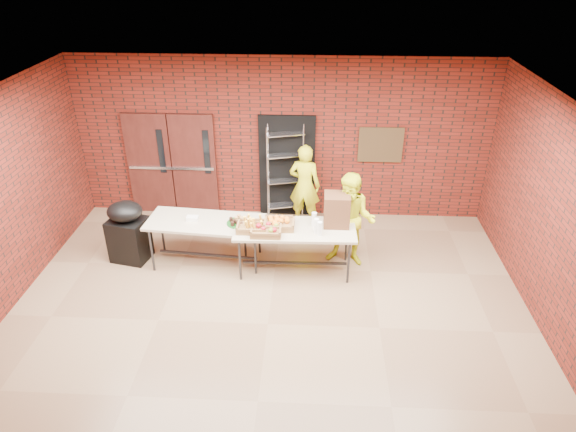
# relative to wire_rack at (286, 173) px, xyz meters

# --- Properties ---
(room) EXTENTS (8.08, 7.08, 3.28)m
(room) POSITION_rel_wire_rack_xyz_m (-0.08, -3.32, 0.63)
(room) COLOR #7E6144
(room) RESTS_ON ground
(double_doors) EXTENTS (1.78, 0.12, 2.10)m
(double_doors) POSITION_rel_wire_rack_xyz_m (-2.28, 0.12, 0.08)
(double_doors) COLOR #441913
(double_doors) RESTS_ON room
(dark_doorway) EXTENTS (1.10, 0.06, 2.10)m
(dark_doorway) POSITION_rel_wire_rack_xyz_m (0.02, 0.14, 0.08)
(dark_doorway) COLOR black
(dark_doorway) RESTS_ON room
(bronze_plaque) EXTENTS (0.85, 0.04, 0.70)m
(bronze_plaque) POSITION_rel_wire_rack_xyz_m (1.82, 0.13, 0.58)
(bronze_plaque) COLOR #402D19
(bronze_plaque) RESTS_ON room
(wire_rack) EXTENTS (0.75, 0.41, 1.94)m
(wire_rack) POSITION_rel_wire_rack_xyz_m (0.00, 0.00, 0.00)
(wire_rack) COLOR silver
(wire_rack) RESTS_ON room
(table_left) EXTENTS (2.05, 1.00, 0.82)m
(table_left) POSITION_rel_wire_rack_xyz_m (-1.28, -1.70, -0.22)
(table_left) COLOR #BCB190
(table_left) RESTS_ON room
(table_right) EXTENTS (2.03, 0.88, 0.83)m
(table_right) POSITION_rel_wire_rack_xyz_m (0.26, -1.88, -0.21)
(table_right) COLOR #BCB190
(table_right) RESTS_ON room
(basket_bananas) EXTENTS (0.48, 0.37, 0.15)m
(basket_bananas) POSITION_rel_wire_rack_xyz_m (-0.44, -1.98, -0.08)
(basket_bananas) COLOR olive
(basket_bananas) RESTS_ON table_right
(basket_oranges) EXTENTS (0.50, 0.39, 0.16)m
(basket_oranges) POSITION_rel_wire_rack_xyz_m (0.00, -1.86, -0.08)
(basket_oranges) COLOR olive
(basket_oranges) RESTS_ON table_right
(basket_apples) EXTENTS (0.49, 0.38, 0.15)m
(basket_apples) POSITION_rel_wire_rack_xyz_m (-0.20, -2.09, -0.08)
(basket_apples) COLOR olive
(basket_apples) RESTS_ON table_right
(muffin_tray) EXTENTS (0.42, 0.42, 0.10)m
(muffin_tray) POSITION_rel_wire_rack_xyz_m (-0.69, -1.75, -0.11)
(muffin_tray) COLOR #154F18
(muffin_tray) RESTS_ON table_left
(napkin_box) EXTENTS (0.20, 0.13, 0.07)m
(napkin_box) POSITION_rel_wire_rack_xyz_m (-1.50, -1.67, -0.12)
(napkin_box) COLOR white
(napkin_box) RESTS_ON table_left
(coffee_dispenser) EXTENTS (0.42, 0.38, 0.56)m
(coffee_dispenser) POSITION_rel_wire_rack_xyz_m (0.95, -1.72, 0.13)
(coffee_dispenser) COLOR #4F321B
(coffee_dispenser) RESTS_ON table_right
(cup_stack_front) EXTENTS (0.08, 0.08, 0.25)m
(cup_stack_front) POSITION_rel_wire_rack_xyz_m (0.61, -2.00, -0.02)
(cup_stack_front) COLOR white
(cup_stack_front) RESTS_ON table_right
(cup_stack_mid) EXTENTS (0.08, 0.08, 0.24)m
(cup_stack_mid) POSITION_rel_wire_rack_xyz_m (0.67, -2.08, -0.02)
(cup_stack_mid) COLOR white
(cup_stack_mid) RESTS_ON table_right
(cup_stack_back) EXTENTS (0.09, 0.09, 0.26)m
(cup_stack_back) POSITION_rel_wire_rack_xyz_m (0.58, -1.80, -0.02)
(cup_stack_back) COLOR white
(cup_stack_back) RESTS_ON table_right
(covered_grill) EXTENTS (0.71, 0.63, 1.12)m
(covered_grill) POSITION_rel_wire_rack_xyz_m (-2.65, -1.68, -0.41)
(covered_grill) COLOR black
(covered_grill) RESTS_ON room
(volunteer_woman) EXTENTS (0.68, 0.51, 1.67)m
(volunteer_woman) POSITION_rel_wire_rack_xyz_m (0.38, -0.26, -0.14)
(volunteer_woman) COLOR yellow
(volunteer_woman) RESTS_ON room
(volunteer_man) EXTENTS (0.95, 0.82, 1.69)m
(volunteer_man) POSITION_rel_wire_rack_xyz_m (1.21, -1.61, -0.13)
(volunteer_man) COLOR yellow
(volunteer_man) RESTS_ON room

